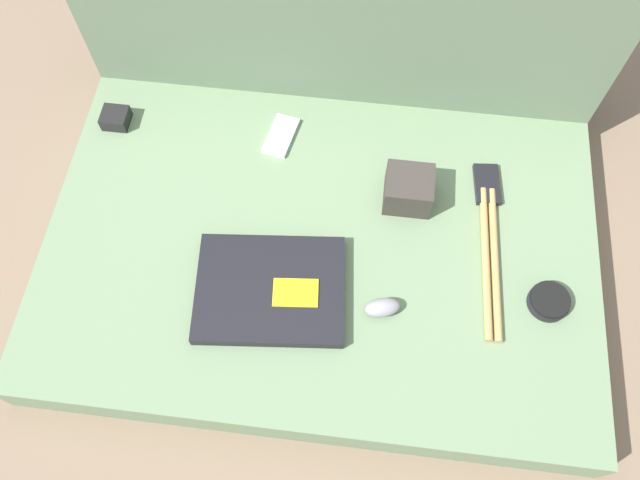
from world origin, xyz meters
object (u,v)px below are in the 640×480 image
(speaker_puck, at_px, (549,301))
(charger_brick, at_px, (116,118))
(camera_pouch, at_px, (408,189))
(phone_black, at_px, (281,136))
(computer_mouse, at_px, (382,308))
(phone_silver, at_px, (487,184))
(laptop, at_px, (270,289))

(speaker_puck, height_order, charger_brick, charger_brick)
(speaker_puck, xyz_separation_m, camera_pouch, (-0.30, 0.21, 0.03))
(speaker_puck, xyz_separation_m, phone_black, (-0.59, 0.34, -0.01))
(computer_mouse, relative_size, phone_silver, 0.76)
(camera_pouch, distance_m, charger_brick, 0.69)
(laptop, xyz_separation_m, camera_pouch, (0.26, 0.25, 0.03))
(speaker_puck, height_order, phone_silver, speaker_puck)
(camera_pouch, bearing_deg, computer_mouse, -97.26)
(phone_black, relative_size, camera_pouch, 1.17)
(phone_black, relative_size, charger_brick, 1.98)
(camera_pouch, relative_size, charger_brick, 1.69)
(laptop, distance_m, phone_black, 0.38)
(charger_brick, bearing_deg, speaker_puck, -18.97)
(phone_black, xyz_separation_m, camera_pouch, (0.30, -0.13, 0.03))
(speaker_puck, xyz_separation_m, phone_silver, (-0.12, 0.26, -0.01))
(phone_silver, relative_size, phone_black, 0.89)
(computer_mouse, bearing_deg, charger_brick, 133.47)
(phone_silver, distance_m, phone_black, 0.48)
(laptop, relative_size, charger_brick, 5.32)
(speaker_puck, xyz_separation_m, charger_brick, (-0.98, 0.34, 0.00))
(phone_black, height_order, charger_brick, charger_brick)
(phone_black, bearing_deg, computer_mouse, -45.21)
(phone_silver, bearing_deg, camera_pouch, -168.16)
(laptop, relative_size, speaker_puck, 3.88)
(computer_mouse, xyz_separation_m, phone_black, (-0.26, 0.39, -0.01))
(phone_silver, height_order, camera_pouch, camera_pouch)
(phone_silver, relative_size, charger_brick, 1.76)
(laptop, height_order, camera_pouch, camera_pouch)
(laptop, bearing_deg, phone_silver, 29.76)
(computer_mouse, height_order, camera_pouch, camera_pouch)
(speaker_puck, bearing_deg, phone_black, 150.12)
(computer_mouse, xyz_separation_m, speaker_puck, (0.33, 0.05, -0.00))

